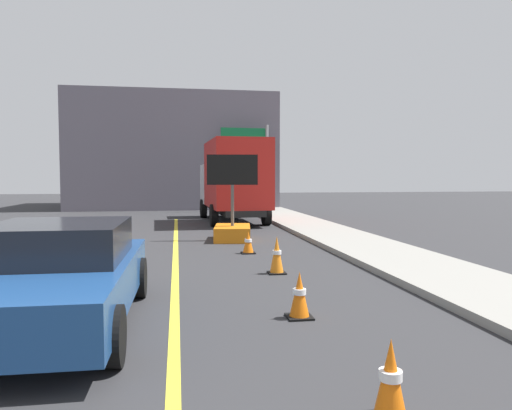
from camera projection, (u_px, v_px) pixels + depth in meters
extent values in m
cube|color=yellow|center=(174.00, 377.00, 4.78)|extent=(0.14, 36.00, 0.01)
cube|color=orange|center=(233.00, 233.00, 15.14)|extent=(1.34, 1.93, 0.45)
cylinder|color=#4C4C4C|center=(232.00, 205.00, 15.09)|extent=(0.10, 0.10, 1.30)
cube|color=black|center=(232.00, 170.00, 15.02)|extent=(1.60, 0.30, 0.95)
sphere|color=yellow|center=(250.00, 170.00, 15.09)|extent=(0.09, 0.09, 0.09)
sphere|color=yellow|center=(240.00, 170.00, 15.08)|extent=(0.09, 0.09, 0.09)
sphere|color=yellow|center=(231.00, 170.00, 15.07)|extent=(0.09, 0.09, 0.09)
sphere|color=yellow|center=(221.00, 170.00, 15.06)|extent=(0.09, 0.09, 0.09)
sphere|color=yellow|center=(216.00, 164.00, 15.05)|extent=(0.09, 0.09, 0.09)
sphere|color=yellow|center=(216.00, 175.00, 15.07)|extent=(0.09, 0.09, 0.09)
cube|color=black|center=(233.00, 209.00, 21.44)|extent=(1.88, 6.72, 0.25)
cube|color=silver|center=(225.00, 184.00, 23.71)|extent=(2.35, 1.96, 1.90)
cube|color=red|center=(236.00, 174.00, 20.36)|extent=(2.47, 4.62, 2.83)
cylinder|color=black|center=(203.00, 208.00, 23.43)|extent=(0.32, 0.91, 0.90)
cylinder|color=black|center=(247.00, 208.00, 23.88)|extent=(0.32, 0.91, 0.90)
cylinder|color=black|center=(214.00, 215.00, 19.27)|extent=(0.32, 0.91, 0.90)
cylinder|color=black|center=(266.00, 214.00, 19.72)|extent=(0.32, 0.91, 0.90)
cube|color=navy|center=(55.00, 285.00, 6.32)|extent=(2.04, 4.50, 0.60)
cube|color=black|center=(59.00, 241.00, 6.51)|extent=(1.76, 2.04, 0.50)
cylinder|color=black|center=(112.00, 336.00, 5.02)|extent=(0.23, 0.66, 0.66)
cylinder|color=black|center=(139.00, 278.00, 7.93)|extent=(0.23, 0.66, 0.66)
cylinder|color=black|center=(18.00, 281.00, 7.66)|extent=(0.23, 0.66, 0.66)
cylinder|color=gray|center=(267.00, 168.00, 27.81)|extent=(0.18, 0.18, 5.00)
cube|color=#0F6033|center=(243.00, 139.00, 27.42)|extent=(2.60, 0.19, 1.30)
cube|color=white|center=(243.00, 139.00, 27.45)|extent=(1.82, 0.10, 0.18)
cube|color=slate|center=(174.00, 154.00, 32.90)|extent=(12.78, 9.76, 7.17)
cone|color=orange|center=(390.00, 379.00, 3.87)|extent=(0.28, 0.28, 0.67)
cylinder|color=white|center=(391.00, 375.00, 3.87)|extent=(0.19, 0.19, 0.08)
cube|color=black|center=(299.00, 317.00, 6.80)|extent=(0.36, 0.36, 0.03)
cone|color=orange|center=(299.00, 294.00, 6.78)|extent=(0.28, 0.28, 0.63)
cylinder|color=white|center=(299.00, 292.00, 6.78)|extent=(0.19, 0.19, 0.08)
cube|color=black|center=(277.00, 273.00, 9.91)|extent=(0.36, 0.36, 0.03)
cone|color=orange|center=(277.00, 254.00, 9.89)|extent=(0.28, 0.28, 0.75)
cylinder|color=white|center=(277.00, 252.00, 9.89)|extent=(0.19, 0.19, 0.08)
cube|color=black|center=(248.00, 253.00, 12.50)|extent=(0.36, 0.36, 0.03)
cone|color=orange|center=(248.00, 242.00, 12.49)|extent=(0.28, 0.28, 0.56)
cylinder|color=white|center=(248.00, 241.00, 12.48)|extent=(0.19, 0.19, 0.08)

